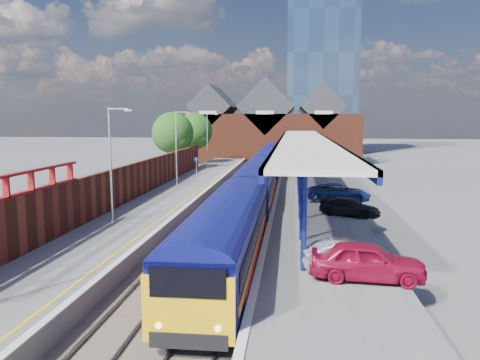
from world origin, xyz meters
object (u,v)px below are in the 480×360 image
Objects in this scene: parked_car_silver at (348,256)px; lamp_post_b at (113,157)px; train at (262,171)px; platform_sign at (196,166)px; parked_car_dark at (350,207)px; parked_car_blue at (339,193)px; lamp_post_c at (178,143)px; parked_car_red at (367,261)px; lamp_post_d at (208,137)px.

lamp_post_b is at bearing 49.37° from parked_car_silver.
lamp_post_b reaches higher than train.
platform_sign is 19.61m from parked_car_dark.
platform_sign is at bearing 14.53° from parked_car_silver.
train reaches higher than parked_car_blue.
lamp_post_c is 19.47m from parked_car_dark.
lamp_post_b is (-7.86, -18.61, 2.87)m from train.
parked_car_blue is (13.01, -9.06, -1.02)m from platform_sign.
platform_sign is at bearing 85.67° from lamp_post_b.
platform_sign is 15.89m from parked_car_blue.
lamp_post_c is at bearing -161.65° from train.
lamp_post_b is 1.45× the size of parked_car_blue.
train is 11.67m from parked_car_blue.
platform_sign is 0.52× the size of parked_car_blue.
parked_car_blue is (0.53, 17.79, -0.09)m from parked_car_red.
lamp_post_b is at bearing -90.00° from lamp_post_c.
lamp_post_c is 1.77× the size of parked_car_dark.
lamp_post_d is at bearing 50.44° from parked_car_dark.
platform_sign reaches higher than train.
parked_car_blue is (14.38, 8.94, -3.32)m from lamp_post_b.
parked_car_red reaches higher than parked_car_dark.
platform_sign is 29.62m from parked_car_red.
lamp_post_b is 1.00× the size of lamp_post_d.
lamp_post_c is 16.36m from parked_car_blue.
parked_car_red is at bearing -65.07° from platform_sign.
lamp_post_c is 1.45× the size of parked_car_blue.
train is 13.66× the size of parked_car_blue.
parked_car_red is (13.84, -40.85, -3.23)m from lamp_post_d.
lamp_post_b reaches higher than parked_car_red.
train is 17.08× the size of parked_car_silver.
lamp_post_c is (0.00, 16.00, 0.00)m from lamp_post_b.
lamp_post_c is 2.80× the size of platform_sign.
platform_sign is 28.39m from parked_car_silver.
lamp_post_c is at bearing 18.90° from parked_car_silver.
lamp_post_b is at bearing 61.72° from parked_car_red.
lamp_post_b is 17.25m from parked_car_blue.
lamp_post_c reaches higher than parked_car_dark.
lamp_post_d is 14.25m from platform_sign.
lamp_post_d is at bearing 90.00° from lamp_post_b.
lamp_post_d is at bearing 120.39° from train.
lamp_post_d is 1.81× the size of parked_car_silver.
parked_car_red is 1.16× the size of parked_car_silver.
train is 26.92m from parked_car_silver.
parked_car_red is (13.84, -24.85, -3.23)m from lamp_post_c.
lamp_post_d reaches higher than parked_car_silver.
lamp_post_d reaches higher than parked_car_blue.
platform_sign is (1.36, 2.00, -2.30)m from lamp_post_c.
platform_sign is at bearing 29.24° from parked_car_red.
lamp_post_d is 2.80× the size of platform_sign.
lamp_post_d reaches higher than parked_car_dark.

